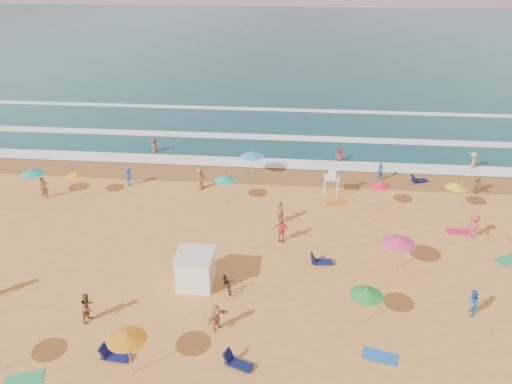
{
  "coord_description": "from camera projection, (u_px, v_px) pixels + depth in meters",
  "views": [
    {
      "loc": [
        0.29,
        -27.23,
        17.81
      ],
      "look_at": [
        -2.94,
        6.0,
        1.5
      ],
      "focal_mm": 35.0,
      "sensor_mm": 36.0,
      "label": 1
    }
  ],
  "objects": [
    {
      "name": "ground",
      "position": [
        292.0,
        255.0,
        32.2
      ],
      "size": [
        220.0,
        220.0,
        0.0
      ],
      "primitive_type": "plane",
      "color": "gold",
      "rests_on": "ground"
    },
    {
      "name": "ocean",
      "position": [
        305.0,
        41.0,
        107.32
      ],
      "size": [
        220.0,
        140.0,
        0.18
      ],
      "primitive_type": "cube",
      "color": "#0C4756",
      "rests_on": "ground"
    },
    {
      "name": "wet_sand",
      "position": [
        297.0,
        176.0,
        43.37
      ],
      "size": [
        220.0,
        220.0,
        0.0
      ],
      "primitive_type": "plane",
      "color": "olive",
      "rests_on": "ground"
    },
    {
      "name": "surf_foam",
      "position": [
        299.0,
        140.0,
        51.22
      ],
      "size": [
        200.0,
        18.7,
        0.05
      ],
      "color": "white",
      "rests_on": "ground"
    },
    {
      "name": "cabana",
      "position": [
        196.0,
        270.0,
        28.99
      ],
      "size": [
        2.0,
        2.0,
        2.0
      ],
      "primitive_type": "cube",
      "color": "white",
      "rests_on": "ground"
    },
    {
      "name": "cabana_roof",
      "position": [
        195.0,
        255.0,
        28.53
      ],
      "size": [
        2.2,
        2.2,
        0.12
      ],
      "primitive_type": "cube",
      "color": "silver",
      "rests_on": "cabana"
    },
    {
      "name": "bicycle",
      "position": [
        227.0,
        282.0,
        28.79
      ],
      "size": [
        1.23,
        1.88,
        0.94
      ],
      "primitive_type": "imported",
      "rotation": [
        0.0,
        0.0,
        0.38
      ],
      "color": "black",
      "rests_on": "ground"
    },
    {
      "name": "lifeguard_stand",
      "position": [
        331.0,
        183.0,
        39.6
      ],
      "size": [
        1.2,
        1.2,
        2.1
      ],
      "primitive_type": null,
      "color": "white",
      "rests_on": "ground"
    },
    {
      "name": "beach_umbrellas",
      "position": [
        339.0,
        227.0,
        31.3
      ],
      "size": [
        45.49,
        28.89,
        0.83
      ],
      "color": "#FD5215",
      "rests_on": "ground"
    },
    {
      "name": "loungers",
      "position": [
        408.0,
        282.0,
        29.36
      ],
      "size": [
        55.89,
        23.08,
        0.34
      ],
      "color": "#0E1A49",
      "rests_on": "ground"
    },
    {
      "name": "towels",
      "position": [
        336.0,
        277.0,
        30.05
      ],
      "size": [
        36.27,
        20.62,
        0.03
      ],
      "color": "#B54B16",
      "rests_on": "ground"
    },
    {
      "name": "beachgoers",
      "position": [
        302.0,
        208.0,
        36.35
      ],
      "size": [
        36.33,
        25.31,
        2.05
      ],
      "color": "blue",
      "rests_on": "ground"
    }
  ]
}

